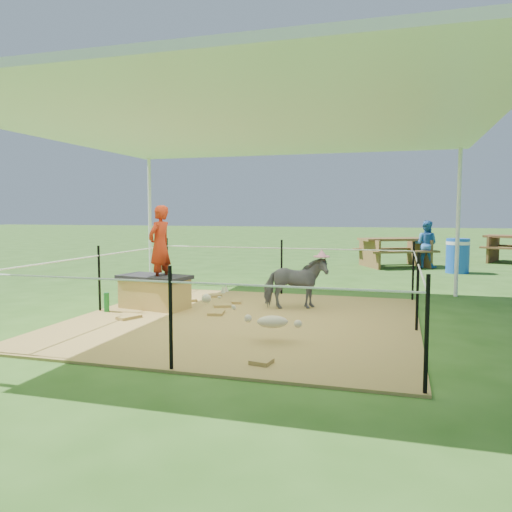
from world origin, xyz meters
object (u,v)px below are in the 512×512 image
(trash_barrel, at_px, (458,256))
(foal, at_px, (272,319))
(green_bottle, at_px, (107,302))
(pony, at_px, (295,283))
(straw_bale, at_px, (155,293))
(woman, at_px, (160,239))
(picnic_table_near, at_px, (395,252))
(distant_person, at_px, (426,244))

(trash_barrel, bearing_deg, foal, -109.47)
(green_bottle, height_order, pony, pony)
(trash_barrel, bearing_deg, straw_bale, -128.15)
(foal, bearing_deg, green_bottle, 143.15)
(foal, bearing_deg, woman, 128.63)
(green_bottle, xyz_separation_m, picnic_table_near, (4.00, 7.79, 0.22))
(straw_bale, bearing_deg, trash_barrel, 51.85)
(straw_bale, relative_size, distant_person, 0.79)
(green_bottle, bearing_deg, straw_bale, 39.29)
(green_bottle, relative_size, foal, 0.30)
(straw_bale, xyz_separation_m, trash_barrel, (4.96, 6.31, 0.17))
(woman, xyz_separation_m, foal, (2.12, -1.43, -0.80))
(straw_bale, distance_m, distant_person, 8.44)
(pony, relative_size, foal, 1.01)
(straw_bale, relative_size, pony, 1.08)
(foal, xyz_separation_m, trash_barrel, (2.74, 7.74, 0.14))
(straw_bale, bearing_deg, green_bottle, -140.71)
(foal, distance_m, picnic_table_near, 8.86)
(green_bottle, bearing_deg, foal, -19.51)
(foal, height_order, distant_person, distant_person)
(green_bottle, height_order, distant_person, distant_person)
(foal, distance_m, trash_barrel, 8.21)
(foal, height_order, picnic_table_near, picnic_table_near)
(distant_person, bearing_deg, straw_bale, 74.92)
(straw_bale, distance_m, picnic_table_near, 8.12)
(straw_bale, bearing_deg, picnic_table_near, 64.81)
(green_bottle, bearing_deg, trash_barrel, 50.83)
(foal, bearing_deg, distant_person, 59.53)
(picnic_table_near, bearing_deg, green_bottle, -143.81)
(straw_bale, distance_m, pony, 2.15)
(pony, relative_size, trash_barrel, 1.10)
(picnic_table_near, bearing_deg, straw_bale, -141.81)
(woman, relative_size, picnic_table_near, 0.64)
(straw_bale, distance_m, foal, 2.64)
(foal, height_order, trash_barrel, trash_barrel)
(straw_bale, xyz_separation_m, woman, (0.10, 0.00, 0.83))
(woman, height_order, trash_barrel, woman)
(picnic_table_near, distance_m, distant_person, 0.84)
(straw_bale, height_order, pony, pony)
(pony, relative_size, picnic_table_near, 0.50)
(green_bottle, relative_size, distant_person, 0.22)
(straw_bale, distance_m, green_bottle, 0.72)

